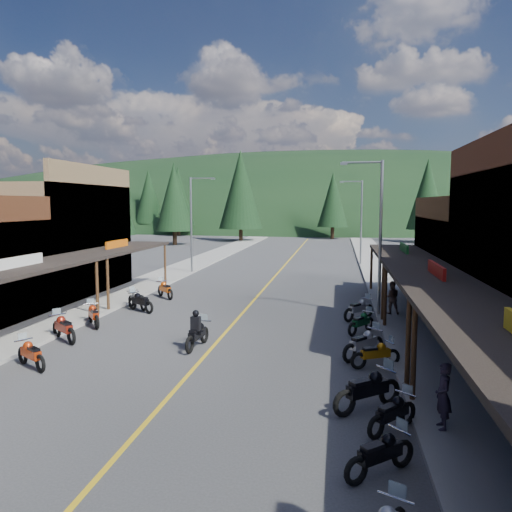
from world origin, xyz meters
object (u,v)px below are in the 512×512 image
at_px(bike_east_4, 380,452).
at_px(streetlight_1, 193,220).
at_px(pine_2, 241,190).
at_px(pine_8, 117,202).
at_px(bike_east_5, 393,412).
at_px(bike_east_10, 359,308).
at_px(pine_11, 484,191).
at_px(bike_east_6, 368,388).
at_px(bike_west_9, 94,314).
at_px(pine_7, 149,196).
at_px(pine_9, 502,199).
at_px(pine_3, 333,200).
at_px(bike_west_8, 64,327).
at_px(pine_10, 174,197).
at_px(pine_0, 74,200).
at_px(pine_4, 427,194).
at_px(streetlight_2, 378,231).
at_px(shop_east_3, 498,263).
at_px(rider_on_bike, 197,333).
at_px(bike_west_12, 165,288).
at_px(pedestrian_east_a, 443,396).
at_px(shop_west_3, 43,240).
at_px(bike_west_11, 137,299).
at_px(bike_east_7, 376,353).
at_px(streetlight_3, 360,218).
at_px(bike_east_9, 361,321).
at_px(bike_west_10, 140,301).
at_px(pedestrian_east_b, 391,297).
at_px(bike_west_7, 31,353).
at_px(pine_1, 178,196).
at_px(bike_east_8, 364,342).

bearing_deg(bike_east_4, streetlight_1, 162.70).
relative_size(pine_2, pine_8, 1.40).
distance_m(bike_east_5, bike_east_10, 12.50).
height_order(pine_11, bike_east_6, pine_11).
xyz_separation_m(pine_11, bike_west_9, (-26.47, -34.26, -6.59)).
height_order(pine_7, pine_9, pine_7).
xyz_separation_m(pine_3, bike_west_8, (-10.46, -64.91, -5.84)).
distance_m(pine_10, bike_west_8, 50.63).
height_order(bike_east_4, bike_east_6, bike_east_6).
distance_m(pine_0, pine_4, 58.04).
bearing_deg(streetlight_2, pine_7, 119.81).
xyz_separation_m(shop_east_3, rider_on_bike, (-14.33, -10.30, -1.88)).
height_order(bike_west_12, pedestrian_east_a, pedestrian_east_a).
xyz_separation_m(shop_west_3, bike_east_5, (20.22, -16.66, -2.98)).
bearing_deg(pine_9, pine_3, 133.60).
relative_size(shop_west_3, bike_west_11, 5.39).
distance_m(pine_0, bike_east_7, 77.87).
height_order(shop_west_3, pine_4, pine_4).
bearing_deg(bike_west_12, streetlight_1, 55.07).
xyz_separation_m(streetlight_3, pine_8, (-28.95, 10.00, 1.52)).
relative_size(bike_east_9, bike_east_10, 0.91).
relative_size(bike_west_10, bike_east_10, 0.98).
bearing_deg(pedestrian_east_b, streetlight_3, -91.45).
bearing_deg(bike_east_10, rider_on_bike, -96.89).
height_order(shop_west_3, bike_west_11, shop_west_3).
height_order(shop_west_3, bike_east_5, shop_west_3).
height_order(pine_8, bike_west_7, pine_8).
bearing_deg(bike_west_10, pedestrian_east_a, -100.66).
height_order(pine_7, rider_on_bike, pine_7).
xyz_separation_m(shop_east_3, bike_east_10, (-7.69, -4.17, -1.92)).
bearing_deg(pine_11, bike_east_5, -107.38).
xyz_separation_m(pine_1, bike_west_10, (18.49, -62.86, -6.63)).
bearing_deg(streetlight_2, bike_west_12, 165.96).
height_order(bike_west_9, bike_east_5, bike_west_9).
bearing_deg(bike_east_7, bike_east_9, 157.14).
bearing_deg(pine_2, bike_east_9, -73.30).
relative_size(pine_7, bike_west_10, 5.91).
distance_m(shop_west_3, bike_west_7, 16.14).
bearing_deg(bike_east_8, pine_11, 110.74).
height_order(streetlight_1, bike_east_5, streetlight_1).
bearing_deg(bike_east_6, bike_west_12, 177.33).
height_order(streetlight_1, pine_3, pine_3).
bearing_deg(bike_east_10, bike_east_6, -50.58).
bearing_deg(pine_8, bike_east_9, -51.71).
relative_size(streetlight_3, pine_10, 0.69).
height_order(streetlight_3, pine_2, pine_2).
bearing_deg(bike_west_10, bike_west_12, 32.97).
distance_m(streetlight_1, bike_east_6, 29.35).
bearing_deg(streetlight_3, pine_9, 41.34).
distance_m(pine_8, bike_east_8, 48.55).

